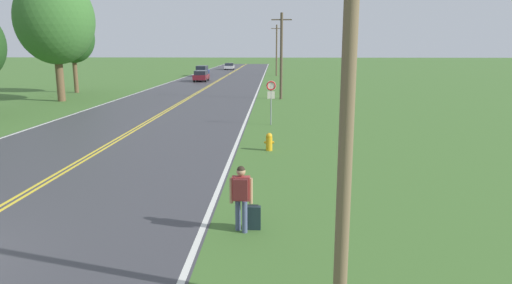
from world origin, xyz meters
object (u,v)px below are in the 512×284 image
at_px(suitcase, 253,218).
at_px(tree_right_cluster, 55,20).
at_px(car_dark_blue_hatchback_mid_near, 202,71).
at_px(tree_behind_sign, 73,38).
at_px(car_maroon_hatchback_approaching, 201,76).
at_px(car_silver_sedan_mid_far, 229,66).
at_px(hitchhiker_person, 241,192).
at_px(traffic_sign, 271,92).
at_px(fire_hydrant, 269,142).

distance_m(suitcase, tree_right_cluster, 33.63).
height_order(suitcase, car_dark_blue_hatchback_mid_near, car_dark_blue_hatchback_mid_near).
distance_m(tree_behind_sign, car_maroon_hatchback_approaching, 19.66).
bearing_deg(tree_behind_sign, car_silver_sedan_mid_far, 77.59).
distance_m(tree_behind_sign, car_dark_blue_hatchback_mid_near, 29.43).
xyz_separation_m(hitchhiker_person, car_dark_blue_hatchback_mid_near, (-10.95, 63.12, -0.17)).
distance_m(traffic_sign, tree_behind_sign, 27.97).
xyz_separation_m(traffic_sign, car_dark_blue_hatchback_mid_near, (-11.55, 46.85, -1.12)).
bearing_deg(car_maroon_hatchback_approaching, car_silver_sedan_mid_far, -1.22).
xyz_separation_m(tree_behind_sign, car_dark_blue_hatchback_mid_near, (8.62, 27.77, -4.57)).
bearing_deg(car_dark_blue_hatchback_mid_near, tree_behind_sign, 163.38).
bearing_deg(tree_right_cluster, tree_behind_sign, 104.39).
distance_m(fire_hydrant, car_dark_blue_hatchback_mid_near, 55.01).
bearing_deg(tree_behind_sign, traffic_sign, -43.42).
xyz_separation_m(car_maroon_hatchback_approaching, car_dark_blue_hatchback_mid_near, (-1.72, 11.71, 0.08)).
xyz_separation_m(suitcase, car_dark_blue_hatchback_mid_near, (-11.24, 62.93, 0.57)).
xyz_separation_m(tree_behind_sign, car_maroon_hatchback_approaching, (10.34, 16.06, -4.66)).
xyz_separation_m(hitchhiker_person, car_maroon_hatchback_approaching, (-9.22, 51.41, -0.25)).
relative_size(traffic_sign, tree_right_cluster, 0.25).
bearing_deg(tree_right_cluster, car_maroon_hatchback_approaching, 70.31).
bearing_deg(suitcase, fire_hydrant, -0.76).
height_order(traffic_sign, tree_behind_sign, tree_behind_sign).
distance_m(car_maroon_hatchback_approaching, car_dark_blue_hatchback_mid_near, 11.84).
height_order(traffic_sign, car_silver_sedan_mid_far, traffic_sign).
bearing_deg(tree_behind_sign, fire_hydrant, -52.25).
bearing_deg(traffic_sign, tree_behind_sign, 136.58).
relative_size(suitcase, car_maroon_hatchback_approaching, 0.16).
height_order(fire_hydrant, car_silver_sedan_mid_far, car_silver_sedan_mid_far).
xyz_separation_m(hitchhiker_person, car_silver_sedan_mid_far, (-8.67, 84.86, -0.34)).
xyz_separation_m(fire_hydrant, car_maroon_hatchback_approaching, (-9.81, 42.08, 0.38)).
xyz_separation_m(tree_right_cluster, car_silver_sedan_mid_far, (8.97, 56.98, -6.11)).
bearing_deg(car_silver_sedan_mid_far, suitcase, -176.05).
xyz_separation_m(hitchhiker_person, suitcase, (0.29, 0.19, -0.74)).
bearing_deg(car_maroon_hatchback_approaching, hitchhiker_person, -170.11).
bearing_deg(tree_behind_sign, car_dark_blue_hatchback_mid_near, 72.76).
bearing_deg(fire_hydrant, suitcase, -91.83).
distance_m(hitchhiker_person, tree_behind_sign, 40.64).
height_order(suitcase, traffic_sign, traffic_sign).
xyz_separation_m(tree_behind_sign, tree_right_cluster, (1.92, -7.47, 1.37)).
bearing_deg(car_maroon_hatchback_approaching, tree_right_cluster, 160.03).
xyz_separation_m(fire_hydrant, traffic_sign, (0.02, 6.94, 1.59)).
distance_m(tree_right_cluster, car_silver_sedan_mid_far, 58.01).
bearing_deg(fire_hydrant, traffic_sign, 89.86).
xyz_separation_m(fire_hydrant, tree_behind_sign, (-20.15, 26.02, 5.04)).
bearing_deg(car_dark_blue_hatchback_mid_near, tree_right_cluster, 169.86).
relative_size(tree_right_cluster, car_dark_blue_hatchback_mid_near, 2.48).
height_order(hitchhiker_person, car_maroon_hatchback_approaching, hitchhiker_person).
height_order(traffic_sign, car_dark_blue_hatchback_mid_near, traffic_sign).
relative_size(tree_right_cluster, car_maroon_hatchback_approaching, 2.60).
bearing_deg(car_silver_sedan_mid_far, fire_hydrant, -175.10).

